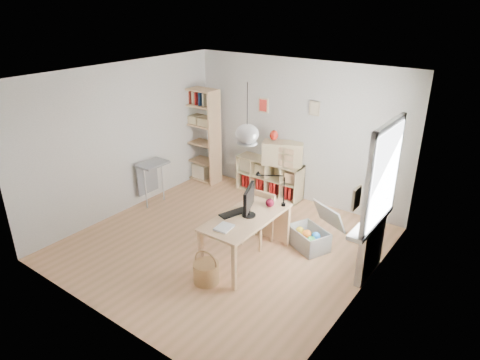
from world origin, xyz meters
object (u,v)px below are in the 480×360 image
Objects in this scene: tall_bookshelf at (201,132)px; drawer_chest at (283,153)px; monitor at (249,200)px; cube_shelf at (269,179)px; chair at (259,215)px; storage_chest at (312,234)px; desk at (246,221)px.

drawer_chest is (1.88, 0.24, -0.15)m from tall_bookshelf.
tall_bookshelf is at bearing 162.60° from drawer_chest.
cube_shelf is at bearing 92.86° from monitor.
drawer_chest reaches higher than chair.
cube_shelf is 1.82× the size of drawer_chest.
storage_chest is at bearing -17.70° from tall_bookshelf.
desk is 1.66× the size of storage_chest.
cube_shelf is 2.82× the size of monitor.
chair is at bearing -128.40° from storage_chest.
tall_bookshelf reaches higher than drawer_chest.
chair is at bearing -30.02° from tall_bookshelf.
desk is 3.27m from tall_bookshelf.
drawer_chest is at bearing 86.24° from monitor.
chair is at bearing 103.99° from desk.
chair reaches higher than cube_shelf.
drawer_chest is at bearing 107.98° from desk.
drawer_chest is (-0.73, 2.17, -0.06)m from monitor.
tall_bookshelf reaches higher than chair.
desk reaches higher than storage_chest.
chair is at bearing -62.37° from cube_shelf.
tall_bookshelf is 2.60× the size of drawer_chest.
chair is 1.71× the size of monitor.
cube_shelf is 1.65× the size of chair.
monitor is (0.02, 0.02, 0.35)m from desk.
cube_shelf is at bearing 114.61° from desk.
chair is 0.74m from monitor.
cube_shelf is at bearing 166.51° from storage_chest.
cube_shelf is 2.54m from monitor.
storage_chest is 1.81× the size of monitor.
tall_bookshelf is at bearing -169.81° from cube_shelf.
desk is at bearing -155.09° from monitor.
tall_bookshelf is 2.22× the size of storage_chest.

